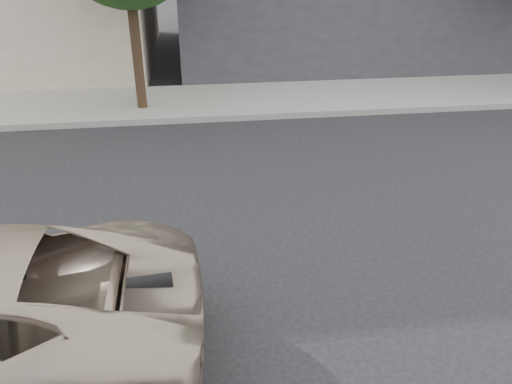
# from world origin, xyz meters

# --- Properties ---
(ground) EXTENTS (120.00, 120.00, 0.00)m
(ground) POSITION_xyz_m (0.00, 0.00, 0.00)
(ground) COLOR black
(ground) RESTS_ON ground
(far_sidewalk) EXTENTS (44.00, 3.00, 0.15)m
(far_sidewalk) POSITION_xyz_m (0.00, -6.50, 0.07)
(far_sidewalk) COLOR gray
(far_sidewalk) RESTS_ON ground
(motorcycle) EXTENTS (2.01, 0.77, 1.27)m
(motorcycle) POSITION_xyz_m (1.87, 2.57, 0.55)
(motorcycle) COLOR black
(motorcycle) RESTS_ON ground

